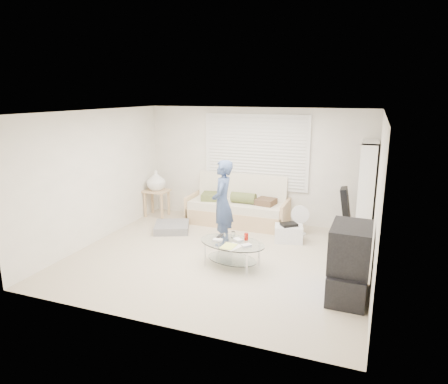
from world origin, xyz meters
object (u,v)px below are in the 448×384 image
at_px(futon_sofa, 238,208).
at_px(bookshelf, 366,192).
at_px(coffee_table, 232,247).
at_px(tv_unit, 349,262).

distance_m(futon_sofa, bookshelf, 2.68).
xyz_separation_m(futon_sofa, bookshelf, (2.60, -0.10, 0.62)).
bearing_deg(coffee_table, futon_sofa, 106.11).
relative_size(futon_sofa, tv_unit, 2.08).
distance_m(futon_sofa, tv_unit, 3.54).
height_order(futon_sofa, bookshelf, bookshelf).
relative_size(futon_sofa, bookshelf, 1.13).
distance_m(tv_unit, coffee_table, 1.90).
height_order(bookshelf, coffee_table, bookshelf).
distance_m(bookshelf, tv_unit, 2.48).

